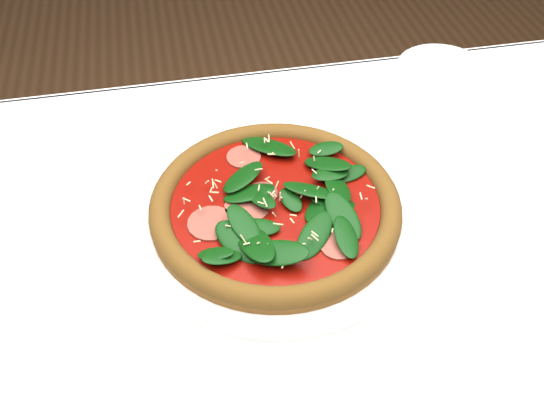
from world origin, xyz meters
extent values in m
cube|color=white|center=(0.00, 0.00, 0.73)|extent=(1.20, 0.80, 0.04)
cylinder|color=#523220|center=(0.54, 0.34, 0.35)|extent=(0.06, 0.06, 0.71)
cube|color=white|center=(0.00, 0.40, 0.64)|extent=(1.20, 0.01, 0.22)
cylinder|color=silver|center=(0.01, 0.06, 0.76)|extent=(0.37, 0.37, 0.01)
torus|color=silver|center=(0.01, 0.06, 0.76)|extent=(0.37, 0.37, 0.01)
cylinder|color=#986524|center=(0.01, 0.06, 0.77)|extent=(0.41, 0.41, 0.01)
torus|color=#9E6624|center=(0.01, 0.06, 0.78)|extent=(0.42, 0.42, 0.03)
cylinder|color=#890504|center=(0.01, 0.06, 0.78)|extent=(0.34, 0.34, 0.00)
cylinder|color=#974B3C|center=(0.01, 0.06, 0.78)|extent=(0.30, 0.30, 0.00)
ellipsoid|color=#0A3B0B|center=(0.01, 0.06, 0.79)|extent=(0.33, 0.33, 0.03)
cylinder|color=beige|center=(0.01, 0.06, 0.80)|extent=(0.30, 0.30, 0.00)
cylinder|color=silver|center=(0.36, 0.34, 0.76)|extent=(0.15, 0.15, 0.01)
torus|color=silver|center=(0.36, 0.34, 0.76)|extent=(0.15, 0.15, 0.01)
camera|label=1|loc=(-0.10, -0.47, 1.32)|focal=40.00mm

